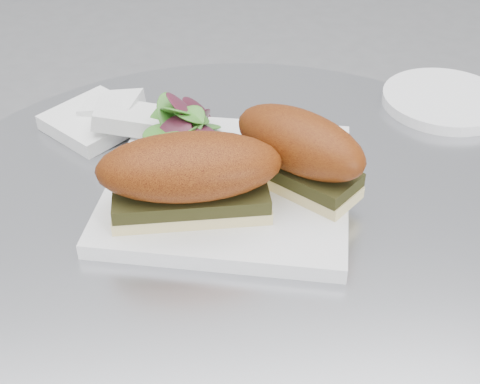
# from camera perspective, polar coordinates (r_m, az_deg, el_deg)

# --- Properties ---
(table) EXTENTS (0.70, 0.70, 0.73)m
(table) POSITION_cam_1_polar(r_m,az_deg,el_deg) (0.82, 0.14, -15.86)
(table) COLOR #B4B6BC
(table) RESTS_ON ground
(plate) EXTENTS (0.29, 0.29, 0.02)m
(plate) POSITION_cam_1_polar(r_m,az_deg,el_deg) (0.68, -0.92, 0.57)
(plate) COLOR white
(plate) RESTS_ON table
(sandwich_left) EXTENTS (0.17, 0.08, 0.08)m
(sandwich_left) POSITION_cam_1_polar(r_m,az_deg,el_deg) (0.61, -4.31, 1.49)
(sandwich_left) COLOR beige
(sandwich_left) RESTS_ON plate
(sandwich_right) EXTENTS (0.15, 0.15, 0.08)m
(sandwich_right) POSITION_cam_1_polar(r_m,az_deg,el_deg) (0.65, 5.06, 3.62)
(sandwich_right) COLOR beige
(sandwich_right) RESTS_ON plate
(salad) EXTENTS (0.12, 0.12, 0.05)m
(salad) POSITION_cam_1_polar(r_m,az_deg,el_deg) (0.72, -4.97, 5.72)
(salad) COLOR #48922F
(salad) RESTS_ON plate
(napkin) EXTENTS (0.17, 0.17, 0.02)m
(napkin) POSITION_cam_1_polar(r_m,az_deg,el_deg) (0.80, -10.86, 5.66)
(napkin) COLOR white
(napkin) RESTS_ON table
(saucer) EXTENTS (0.15, 0.15, 0.01)m
(saucer) POSITION_cam_1_polar(r_m,az_deg,el_deg) (0.88, 17.08, 7.51)
(saucer) COLOR white
(saucer) RESTS_ON table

